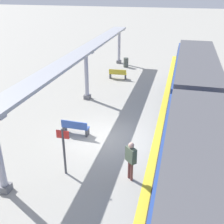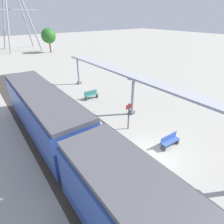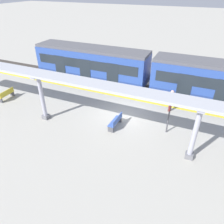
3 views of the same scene
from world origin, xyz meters
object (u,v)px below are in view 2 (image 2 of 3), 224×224
Objects in this scene: canopy_pillar_fourth at (78,71)px; platform_info_sign at (129,114)px; train_far_carriage at (44,112)px; bench_mid_platform at (170,141)px; canopy_pillar_third at (133,96)px; bench_far_end at (91,95)px; passenger_waiting_near_edge at (100,130)px.

canopy_pillar_fourth is 1.56× the size of platform_info_sign.
train_far_carriage is 3.22× the size of canopy_pillar_fourth.
bench_mid_platform is at bearing -94.05° from canopy_pillar_fourth.
train_far_carriage is 5.02× the size of platform_info_sign.
canopy_pillar_third reaches higher than platform_info_sign.
canopy_pillar_third reaches higher than bench_mid_platform.
canopy_pillar_third is 5.47m from bench_far_end.
platform_info_sign is (5.38, -3.13, -0.50)m from train_far_carriage.
bench_mid_platform is 0.85× the size of passenger_waiting_near_edge.
passenger_waiting_near_edge is (-4.72, -1.99, -0.63)m from canopy_pillar_third.
platform_info_sign is at bearing 6.39° from passenger_waiting_near_edge.
passenger_waiting_near_edge is at bearing -53.33° from train_far_carriage.
canopy_pillar_fourth is 2.27× the size of bench_mid_platform.
canopy_pillar_fourth is 2.26× the size of bench_far_end.
canopy_pillar_fourth is at bearing 76.54° from bench_far_end.
train_far_carriage reaches higher than canopy_pillar_third.
passenger_waiting_near_edge reaches higher than bench_mid_platform.
bench_far_end is at bearing 63.83° from passenger_waiting_near_edge.
canopy_pillar_third is 2.57m from platform_info_sign.
train_far_carriage is 9.07m from bench_mid_platform.
train_far_carriage is 6.18× the size of passenger_waiting_near_edge.
train_far_carriage reaches higher than bench_far_end.
train_far_carriage is at bearing -148.54° from bench_far_end.
platform_info_sign is (-1.91, -1.67, -0.42)m from canopy_pillar_third.
canopy_pillar_third is 2.27× the size of bench_mid_platform.
canopy_pillar_fourth is (0.00, 10.21, 0.00)m from canopy_pillar_third.
canopy_pillar_fourth is 13.10m from passenger_waiting_near_edge.
passenger_waiting_near_edge is (-2.81, -0.32, -0.21)m from platform_info_sign.
platform_info_sign is at bearing -138.81° from canopy_pillar_third.
bench_far_end is 0.69× the size of platform_info_sign.
train_far_carriage reaches higher than platform_info_sign.
canopy_pillar_third is 5.29m from bench_mid_platform.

